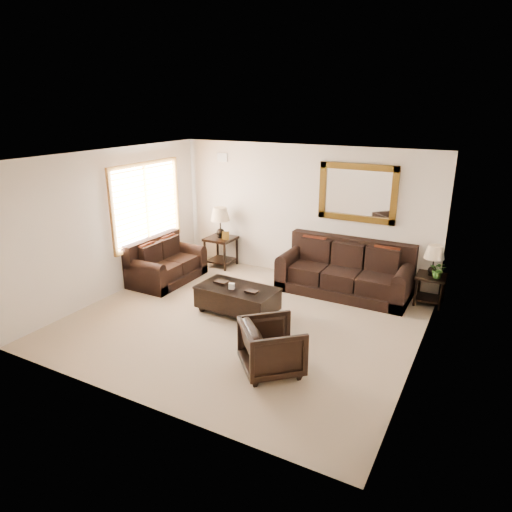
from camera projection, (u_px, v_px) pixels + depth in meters
The scene contains 11 objects.
room at pixel (242, 244), 7.19m from camera, with size 5.51×5.01×2.71m.
window at pixel (147, 204), 9.09m from camera, with size 0.07×1.96×1.66m.
mirror at pixel (357, 193), 8.59m from camera, with size 1.50×0.06×1.10m.
air_vent at pixel (222, 157), 9.79m from camera, with size 0.25×0.02×0.18m, color #999999.
sofa at pixel (345, 274), 8.70m from camera, with size 2.44×1.05×1.00m.
loveseat at pixel (165, 265), 9.29m from camera, with size 0.92×1.55×0.87m.
end_table_left at pixel (220, 228), 9.94m from camera, with size 0.60×0.60×1.33m.
end_table_right at pixel (433, 266), 8.05m from camera, with size 0.50×0.50×1.11m.
coffee_table at pixel (237, 297), 7.85m from camera, with size 1.40×0.80×0.58m.
armchair at pixel (272, 345), 6.09m from camera, with size 0.77×0.72×0.79m, color black.
potted_plant at pixel (438, 272), 7.95m from camera, with size 0.28×0.31×0.24m, color #2D5F20.
Camera 1 is at (3.45, -5.95, 3.46)m, focal length 32.00 mm.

